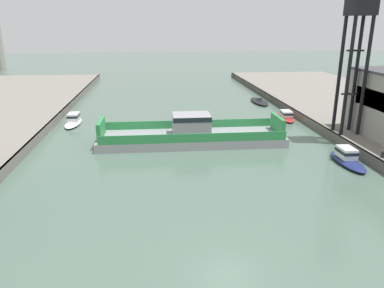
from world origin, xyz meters
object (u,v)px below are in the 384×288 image
object	(u,v)px
moored_boat_near_right	(347,158)
crane_tower	(358,27)
moored_boat_mid_left	(286,116)
moored_boat_far_left	(73,120)
chain_ferry	(191,134)
moored_boat_near_left	(259,101)

from	to	relation	value
moored_boat_near_right	crane_tower	xyz separation A→B (m)	(3.73, 7.89, 13.76)
moored_boat_mid_left	moored_boat_far_left	world-z (taller)	moored_boat_far_left
chain_ferry	crane_tower	distance (m)	24.17
chain_ferry	moored_boat_far_left	bearing A→B (deg)	146.62
moored_boat_near_left	crane_tower	distance (m)	30.04
moored_boat_near_right	moored_boat_far_left	xyz separation A→B (m)	(-33.57, 20.65, -0.01)
moored_boat_mid_left	moored_boat_far_left	xyz separation A→B (m)	(-33.83, 0.21, 0.09)
chain_ferry	moored_boat_near_left	size ratio (longest dim) A/B	2.91
chain_ferry	moored_boat_near_right	distance (m)	18.89
moored_boat_near_right	moored_boat_far_left	distance (m)	39.41
moored_boat_mid_left	moored_boat_near_left	bearing A→B (deg)	92.27
moored_boat_near_right	moored_boat_far_left	bearing A→B (deg)	148.40
moored_boat_near_left	moored_boat_near_right	world-z (taller)	moored_boat_near_right
moored_boat_near_right	moored_boat_far_left	world-z (taller)	moored_boat_near_right
moored_boat_near_left	moored_boat_mid_left	distance (m)	13.66
moored_boat_near_left	moored_boat_far_left	bearing A→B (deg)	-158.03
moored_boat_near_left	moored_boat_far_left	distance (m)	35.90
chain_ferry	moored_boat_near_left	world-z (taller)	chain_ferry
chain_ferry	moored_boat_near_left	bearing A→B (deg)	56.88
moored_boat_near_left	moored_boat_mid_left	size ratio (longest dim) A/B	1.17
moored_boat_near_left	moored_boat_far_left	world-z (taller)	moored_boat_far_left
moored_boat_mid_left	crane_tower	xyz separation A→B (m)	(3.47, -12.56, 13.87)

